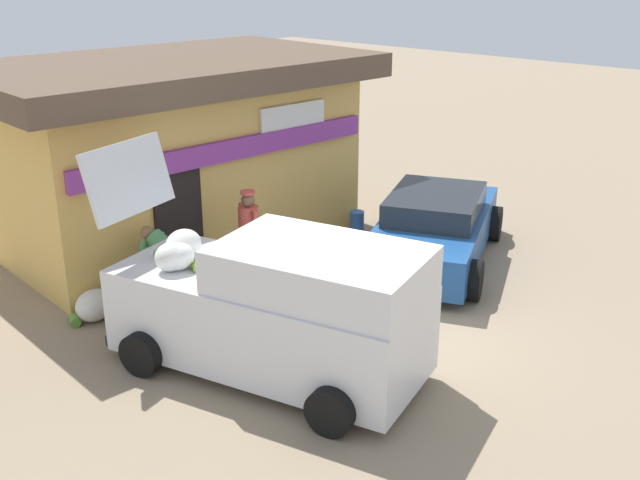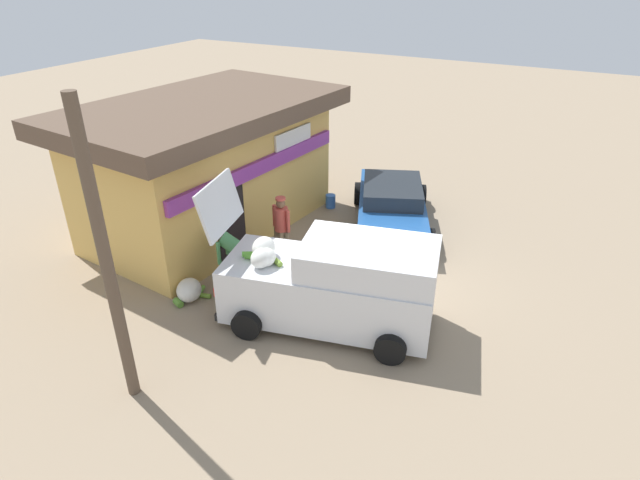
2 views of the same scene
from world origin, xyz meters
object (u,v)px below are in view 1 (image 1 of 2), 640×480
object	(u,v)px
customer_bending	(167,258)
paint_bucket	(357,221)
parked_sedan	(434,228)
vendor_standing	(249,232)
unloaded_banana_pile	(95,306)
storefront_bar	(175,148)
delivery_van	(276,307)

from	to	relation	value
customer_bending	paint_bucket	xyz separation A→B (m)	(4.69, -0.04, -0.60)
parked_sedan	paint_bucket	distance (m)	2.12
vendor_standing	unloaded_banana_pile	xyz separation A→B (m)	(-2.45, 0.88, -0.74)
storefront_bar	vendor_standing	xyz separation A→B (m)	(-0.66, -2.68, -0.86)
delivery_van	vendor_standing	bearing A→B (deg)	53.52
vendor_standing	paint_bucket	bearing A→B (deg)	6.37
vendor_standing	customer_bending	xyz separation A→B (m)	(-1.37, 0.41, -0.16)
vendor_standing	paint_bucket	size ratio (longest dim) A/B	4.20
delivery_van	unloaded_banana_pile	world-z (taller)	delivery_van
customer_bending	paint_bucket	bearing A→B (deg)	-0.47
storefront_bar	paint_bucket	size ratio (longest dim) A/B	19.09
vendor_standing	paint_bucket	distance (m)	3.43
parked_sedan	vendor_standing	size ratio (longest dim) A/B	2.75
parked_sedan	customer_bending	xyz separation A→B (m)	(-4.37, 2.09, 0.18)
delivery_van	storefront_bar	bearing A→B (deg)	64.62
storefront_bar	delivery_van	size ratio (longest dim) A/B	1.62
parked_sedan	unloaded_banana_pile	xyz separation A→B (m)	(-5.44, 2.56, -0.41)
storefront_bar	paint_bucket	distance (m)	3.88
unloaded_banana_pile	paint_bucket	distance (m)	5.79
storefront_bar	customer_bending	distance (m)	3.21
storefront_bar	delivery_van	world-z (taller)	storefront_bar
storefront_bar	customer_bending	size ratio (longest dim) A/B	5.94
storefront_bar	parked_sedan	distance (m)	5.09
parked_sedan	paint_bucket	size ratio (longest dim) A/B	11.54
storefront_bar	unloaded_banana_pile	size ratio (longest dim) A/B	8.33
delivery_van	unloaded_banana_pile	size ratio (longest dim) A/B	5.15
delivery_van	parked_sedan	world-z (taller)	delivery_van
delivery_van	customer_bending	distance (m)	2.74
customer_bending	paint_bucket	world-z (taller)	customer_bending
paint_bucket	storefront_bar	bearing A→B (deg)	139.04
delivery_van	unloaded_banana_pile	xyz separation A→B (m)	(-0.75, 3.19, -0.73)
unloaded_banana_pile	parked_sedan	bearing A→B (deg)	-25.23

